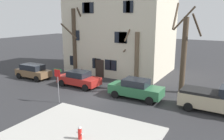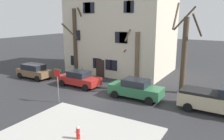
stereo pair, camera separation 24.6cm
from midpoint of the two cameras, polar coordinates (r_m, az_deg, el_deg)
The scene contains 12 objects.
ground_plane at distance 20.14m, azimuth -4.87°, elevation -6.96°, with size 120.00×120.00×0.00m, color #2D2D30.
building_main at distance 29.42m, azimuth 2.74°, elevation 11.36°, with size 12.73×9.10×11.79m.
tree_bare_near at distance 28.22m, azimuth -8.99°, elevation 7.54°, with size 2.53×2.48×8.05m.
tree_bare_mid at distance 24.04m, azimuth 6.59°, elevation 3.86°, with size 2.81×2.64×6.67m.
tree_bare_far at distance 21.46m, azimuth 18.16°, elevation 4.47°, with size 2.61×2.60×8.25m.
car_brown_wagon at distance 27.52m, azimuth -18.97°, elevation -0.22°, with size 4.24×1.97×1.67m.
car_red_sedan at distance 23.25m, azimuth -8.03°, elevation -2.17°, with size 4.54×2.16×1.61m.
car_green_sedan at distance 19.76m, azimuth 6.39°, elevation -4.75°, with size 4.69×2.05×1.72m.
pickup_truck_beige at distance 18.46m, azimuth 25.66°, elevation -6.93°, with size 5.46×2.28×2.04m.
fire_hydrant at distance 13.43m, azimuth -8.08°, elevation -15.39°, with size 0.42×0.22×0.79m.
street_sign_pole at distance 18.83m, azimuth -13.31°, elevation -2.29°, with size 0.76×0.07×2.87m.
bicycle_leaning at distance 27.34m, azimuth -6.93°, elevation -0.76°, with size 1.74×0.26×1.03m.
Camera 2 is at (11.08, -15.34, 6.93)m, focal length 36.00 mm.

